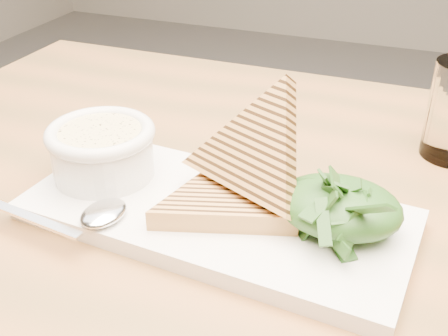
% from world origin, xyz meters
% --- Properties ---
extents(table_top, '(1.30, 0.87, 0.04)m').
position_xyz_m(table_top, '(0.06, -0.10, 0.76)').
color(table_top, '#915C2F').
rests_on(table_top, ground).
extents(table_leg_bl, '(0.06, 0.06, 0.74)m').
position_xyz_m(table_leg_bl, '(-0.53, 0.28, 0.37)').
color(table_leg_bl, '#915C2F').
rests_on(table_leg_bl, ground).
extents(platter, '(0.38, 0.20, 0.02)m').
position_xyz_m(platter, '(-0.09, -0.10, 0.78)').
color(platter, white).
rests_on(platter, table_top).
extents(soup_bowl, '(0.10, 0.10, 0.04)m').
position_xyz_m(soup_bowl, '(-0.22, -0.08, 0.81)').
color(soup_bowl, white).
rests_on(soup_bowl, platter).
extents(soup, '(0.09, 0.09, 0.01)m').
position_xyz_m(soup, '(-0.22, -0.08, 0.84)').
color(soup, '#E4CF89').
rests_on(soup, soup_bowl).
extents(bowl_rim, '(0.11, 0.11, 0.01)m').
position_xyz_m(bowl_rim, '(-0.22, -0.08, 0.84)').
color(bowl_rim, white).
rests_on(bowl_rim, soup_bowl).
extents(sandwich_flat, '(0.20, 0.20, 0.02)m').
position_xyz_m(sandwich_flat, '(-0.08, -0.10, 0.80)').
color(sandwich_flat, '#B67F41').
rests_on(sandwich_flat, platter).
extents(sandwich_lean, '(0.21, 0.22, 0.18)m').
position_xyz_m(sandwich_lean, '(-0.06, -0.07, 0.84)').
color(sandwich_lean, '#B67F41').
rests_on(sandwich_lean, sandwich_flat).
extents(salad_base, '(0.11, 0.09, 0.04)m').
position_xyz_m(salad_base, '(0.02, -0.09, 0.81)').
color(salad_base, '#113F10').
rests_on(salad_base, platter).
extents(arugula_pile, '(0.11, 0.10, 0.05)m').
position_xyz_m(arugula_pile, '(0.02, -0.09, 0.82)').
color(arugula_pile, '#30501E').
rests_on(arugula_pile, platter).
extents(spoon_bowl, '(0.04, 0.06, 0.01)m').
position_xyz_m(spoon_bowl, '(-0.18, -0.15, 0.80)').
color(spoon_bowl, silver).
rests_on(spoon_bowl, platter).
extents(spoon_handle, '(0.13, 0.03, 0.00)m').
position_xyz_m(spoon_handle, '(-0.25, -0.18, 0.80)').
color(spoon_handle, silver).
rests_on(spoon_handle, platter).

